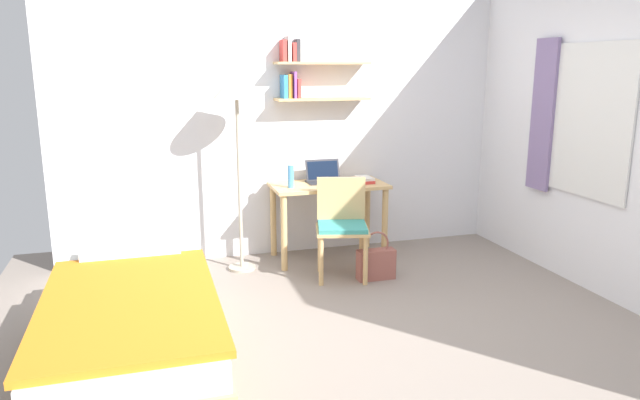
{
  "coord_description": "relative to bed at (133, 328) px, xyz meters",
  "views": [
    {
      "loc": [
        -1.36,
        -3.31,
        1.77
      ],
      "look_at": [
        -0.21,
        0.51,
        0.85
      ],
      "focal_mm": 32.74,
      "sensor_mm": 36.0,
      "label": 1
    }
  ],
  "objects": [
    {
      "name": "bed",
      "position": [
        0.0,
        0.0,
        0.0
      ],
      "size": [
        0.98,
        1.96,
        0.54
      ],
      "color": "tan",
      "rests_on": "ground_plane"
    },
    {
      "name": "standing_lamp",
      "position": [
        0.9,
        1.52,
        1.28
      ],
      "size": [
        0.4,
        0.4,
        1.72
      ],
      "color": "#B2A893",
      "rests_on": "ground_plane"
    },
    {
      "name": "wall_back",
      "position": [
        1.51,
        1.92,
        1.07
      ],
      "size": [
        4.4,
        0.27,
        2.6
      ],
      "color": "white",
      "rests_on": "ground_plane"
    },
    {
      "name": "water_bottle",
      "position": [
        1.36,
        1.53,
        0.57
      ],
      "size": [
        0.05,
        0.05,
        0.2
      ],
      "primitive_type": "cylinder",
      "color": "#4C99DB",
      "rests_on": "desk"
    },
    {
      "name": "desk_chair",
      "position": [
        1.7,
        1.1,
        0.23
      ],
      "size": [
        0.53,
        0.5,
        0.84
      ],
      "color": "tan",
      "rests_on": "ground_plane"
    },
    {
      "name": "laptop",
      "position": [
        1.72,
        1.69,
        0.53
      ],
      "size": [
        0.33,
        0.21,
        0.2
      ],
      "color": "#2D2D33",
      "rests_on": "desk"
    },
    {
      "name": "book_stack",
      "position": [
        2.07,
        1.56,
        0.5
      ],
      "size": [
        0.17,
        0.22,
        0.05
      ],
      "color": "#D13D38",
      "rests_on": "desk"
    },
    {
      "name": "wall_right",
      "position": [
        3.53,
        -0.06,
        1.06
      ],
      "size": [
        0.1,
        4.4,
        2.6
      ],
      "color": "white",
      "rests_on": "ground_plane"
    },
    {
      "name": "desk",
      "position": [
        1.73,
        1.6,
        0.34
      ],
      "size": [
        1.05,
        0.54,
        0.71
      ],
      "color": "tan",
      "rests_on": "ground_plane"
    },
    {
      "name": "ground_plane",
      "position": [
        1.5,
        -0.1,
        -0.24
      ],
      "size": [
        5.28,
        5.28,
        0.0
      ],
      "primitive_type": "plane",
      "color": "gray"
    },
    {
      "name": "handbag",
      "position": [
        1.95,
        0.94,
        -0.1
      ],
      "size": [
        0.32,
        0.11,
        0.42
      ],
      "color": "#99564C",
      "rests_on": "ground_plane"
    }
  ]
}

